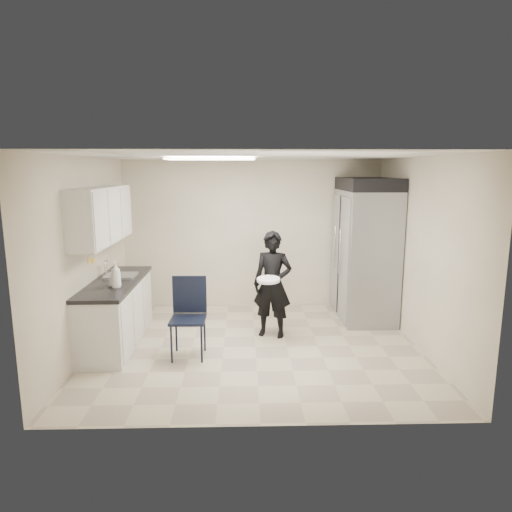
{
  "coord_description": "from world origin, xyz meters",
  "views": [
    {
      "loc": [
        -0.15,
        -6.0,
        2.43
      ],
      "look_at": [
        0.02,
        0.2,
        1.25
      ],
      "focal_mm": 32.0,
      "sensor_mm": 36.0,
      "label": 1
    }
  ],
  "objects_px": {
    "commercial_fridge": "(365,255)",
    "man_tuxedo": "(273,284)",
    "folding_chair": "(188,320)",
    "lower_counter": "(117,314)"
  },
  "relations": [
    {
      "from": "lower_counter",
      "to": "commercial_fridge",
      "type": "height_order",
      "value": "commercial_fridge"
    },
    {
      "from": "lower_counter",
      "to": "man_tuxedo",
      "type": "xyz_separation_m",
      "value": [
        2.21,
        0.24,
        0.35
      ]
    },
    {
      "from": "lower_counter",
      "to": "man_tuxedo",
      "type": "distance_m",
      "value": 2.25
    },
    {
      "from": "commercial_fridge",
      "to": "man_tuxedo",
      "type": "distance_m",
      "value": 1.8
    },
    {
      "from": "folding_chair",
      "to": "man_tuxedo",
      "type": "bearing_deg",
      "value": 34.11
    },
    {
      "from": "commercial_fridge",
      "to": "folding_chair",
      "type": "xyz_separation_m",
      "value": [
        -2.71,
        -1.58,
        -0.54
      ]
    },
    {
      "from": "lower_counter",
      "to": "folding_chair",
      "type": "xyz_separation_m",
      "value": [
        1.07,
        -0.51,
        0.08
      ]
    },
    {
      "from": "commercial_fridge",
      "to": "man_tuxedo",
      "type": "bearing_deg",
      "value": -151.94
    },
    {
      "from": "commercial_fridge",
      "to": "folding_chair",
      "type": "distance_m",
      "value": 3.19
    },
    {
      "from": "lower_counter",
      "to": "man_tuxedo",
      "type": "height_order",
      "value": "man_tuxedo"
    }
  ]
}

